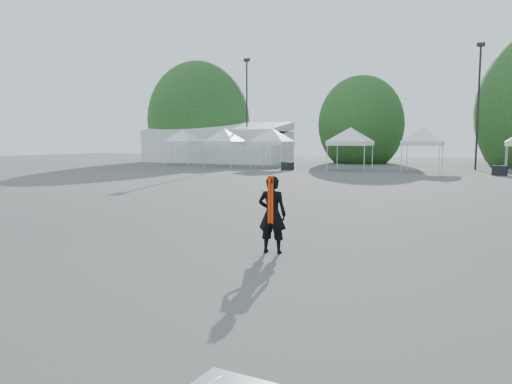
% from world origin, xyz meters
% --- Properties ---
extents(ground, '(120.00, 120.00, 0.00)m').
position_xyz_m(ground, '(0.00, 0.00, 0.00)').
color(ground, '#474442').
rests_on(ground, ground).
extents(marquee, '(15.00, 6.25, 4.23)m').
position_xyz_m(marquee, '(-22.00, 35.00, 1.97)').
color(marquee, white).
rests_on(marquee, ground).
extents(light_pole_west, '(0.60, 0.25, 10.30)m').
position_xyz_m(light_pole_west, '(-18.00, 34.00, 5.77)').
color(light_pole_west, black).
rests_on(light_pole_west, ground).
extents(light_pole_east, '(0.60, 0.25, 9.80)m').
position_xyz_m(light_pole_east, '(3.00, 32.00, 5.52)').
color(light_pole_east, black).
rests_on(light_pole_east, ground).
extents(tree_far_w, '(4.80, 4.80, 7.30)m').
position_xyz_m(tree_far_w, '(-26.00, 38.00, 4.54)').
color(tree_far_w, '#382314').
rests_on(tree_far_w, ground).
extents(tree_mid_w, '(4.16, 4.16, 6.33)m').
position_xyz_m(tree_mid_w, '(-8.00, 40.00, 3.93)').
color(tree_mid_w, '#382314').
rests_on(tree_mid_w, ground).
extents(tent_a, '(3.84, 3.84, 3.88)m').
position_xyz_m(tent_a, '(-22.18, 28.95, 3.06)').
color(tent_a, silver).
rests_on(tent_a, ground).
extents(tent_b, '(3.97, 3.97, 3.88)m').
position_xyz_m(tent_b, '(-17.12, 27.76, 3.06)').
color(tent_b, silver).
rests_on(tent_b, ground).
extents(tent_c, '(4.18, 4.18, 3.88)m').
position_xyz_m(tent_c, '(-12.56, 27.65, 3.06)').
color(tent_c, silver).
rests_on(tent_c, ground).
extents(tent_d, '(4.34, 4.34, 3.88)m').
position_xyz_m(tent_d, '(-5.89, 27.53, 3.06)').
color(tent_d, silver).
rests_on(tent_d, ground).
extents(tent_e, '(3.96, 3.96, 3.88)m').
position_xyz_m(tent_e, '(-0.56, 27.96, 3.06)').
color(tent_e, silver).
rests_on(tent_e, ground).
extents(man, '(0.65, 0.47, 1.64)m').
position_xyz_m(man, '(-0.19, -1.36, 0.82)').
color(man, black).
rests_on(man, ground).
extents(crate_west, '(0.94, 0.81, 0.64)m').
position_xyz_m(crate_west, '(-10.37, 25.62, 0.32)').
color(crate_west, black).
rests_on(crate_west, ground).
extents(crate_mid, '(1.00, 0.87, 0.66)m').
position_xyz_m(crate_mid, '(4.61, 26.09, 0.33)').
color(crate_mid, black).
rests_on(crate_mid, ground).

